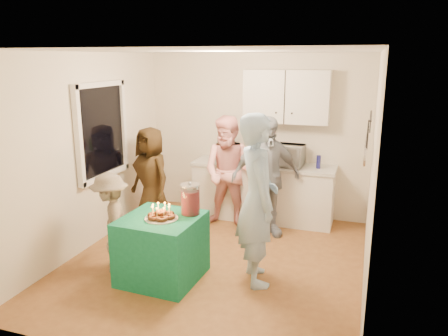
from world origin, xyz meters
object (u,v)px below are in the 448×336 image
(counter, at_px, (263,193))
(woman_back_center, at_px, (229,173))
(man_birthday, at_px, (257,200))
(woman_back_left, at_px, (151,177))
(microwave, at_px, (284,155))
(woman_back_right, at_px, (266,177))
(party_table, at_px, (162,248))
(punch_jar, at_px, (190,200))
(child_near_left, at_px, (111,222))

(counter, bearing_deg, woman_back_center, -129.39)
(man_birthday, relative_size, woman_back_left, 1.28)
(counter, xyz_separation_m, woman_back_left, (-1.54, -0.81, 0.34))
(microwave, relative_size, man_birthday, 0.30)
(woman_back_right, bearing_deg, woman_back_left, 152.00)
(party_table, bearing_deg, woman_back_left, 121.30)
(microwave, xyz_separation_m, punch_jar, (-0.69, -2.08, -0.14))
(party_table, relative_size, woman_back_right, 0.49)
(woman_back_right, bearing_deg, party_table, -150.67)
(microwave, distance_m, man_birthday, 1.98)
(microwave, relative_size, woman_back_right, 0.33)
(woman_back_center, relative_size, child_near_left, 1.41)
(punch_jar, bearing_deg, counter, 79.97)
(man_birthday, distance_m, woman_back_center, 1.70)
(counter, bearing_deg, woman_back_left, -152.24)
(woman_back_left, xyz_separation_m, woman_back_center, (1.14, 0.32, 0.09))
(woman_back_center, bearing_deg, punch_jar, -88.33)
(woman_back_left, distance_m, woman_back_center, 1.19)
(party_table, distance_m, punch_jar, 0.65)
(counter, distance_m, man_birthday, 2.09)
(punch_jar, bearing_deg, party_table, -142.36)
(microwave, distance_m, party_table, 2.58)
(counter, relative_size, woman_back_right, 1.26)
(woman_back_center, bearing_deg, woman_back_left, -163.80)
(man_birthday, height_order, child_near_left, man_birthday)
(man_birthday, xyz_separation_m, woman_back_center, (-0.81, 1.49, -0.13))
(punch_jar, relative_size, woman_back_right, 0.19)
(woman_back_right, bearing_deg, woman_back_center, 132.58)
(woman_back_center, height_order, child_near_left, woman_back_center)
(counter, height_order, woman_back_left, woman_back_left)
(party_table, distance_m, woman_back_right, 1.92)
(counter, relative_size, man_birthday, 1.12)
(party_table, relative_size, man_birthday, 0.43)
(woman_back_left, relative_size, child_near_left, 1.26)
(woman_back_right, xyz_separation_m, child_near_left, (-1.52, -1.63, -0.27))
(woman_back_center, bearing_deg, man_birthday, -61.12)
(counter, height_order, child_near_left, child_near_left)
(counter, height_order, punch_jar, punch_jar)
(man_birthday, bearing_deg, party_table, 79.67)
(woman_back_left, distance_m, child_near_left, 1.47)
(punch_jar, distance_m, child_near_left, 1.03)
(microwave, bearing_deg, counter, -176.59)
(woman_back_right, bearing_deg, man_birthday, -114.86)
(woman_back_right, bearing_deg, microwave, 43.84)
(party_table, height_order, woman_back_right, woman_back_right)
(microwave, distance_m, child_near_left, 2.84)
(child_near_left, bearing_deg, woman_back_right, 104.52)
(microwave, xyz_separation_m, party_table, (-0.97, -2.29, -0.69))
(microwave, relative_size, punch_jar, 1.72)
(woman_back_center, distance_m, child_near_left, 2.01)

